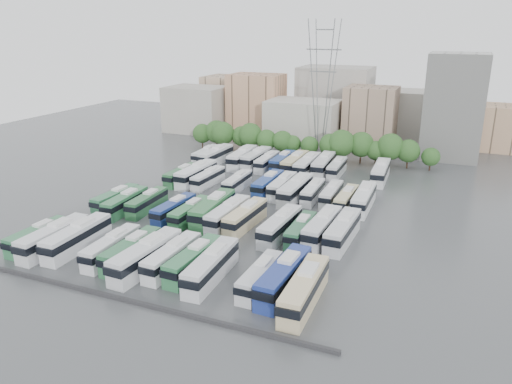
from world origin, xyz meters
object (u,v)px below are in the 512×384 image
at_px(bus_r3_s9, 323,164).
at_px(bus_r0_s4, 112,247).
at_px(bus_r1_s7, 228,214).
at_px(bus_r0_s8, 194,260).
at_px(bus_r0_s6, 146,256).
at_px(bus_r0_s7, 172,256).
at_px(bus_r2_s9, 295,190).
at_px(bus_r3_s13, 381,172).
at_px(bus_r3_s10, 337,168).
at_px(bus_r0_s1, 54,237).
at_px(bus_r2_s11, 331,194).
at_px(bus_r1_s0, 115,198).
at_px(bus_r2_s7, 268,184).
at_px(bus_r2_s12, 347,199).
at_px(bus_r1_s13, 343,230).
at_px(bus_r2_s8, 282,186).
at_px(bus_r1_s11, 301,230).
at_px(bus_r3_s8, 307,165).
at_px(bus_r1_s6, 213,209).
at_px(bus_r1_s12, 322,227).
at_px(apartment_tower, 454,107).
at_px(bus_r1_s2, 147,202).
at_px(bus_r3_s7, 295,163).
at_px(bus_r3_s5, 267,162).
at_px(bus_r0_s9, 211,266).
at_px(bus_r3_s1, 216,156).
at_px(bus_r1_s8, 245,217).
at_px(bus_r0_s0, 37,236).
at_px(bus_r1_s4, 174,209).
at_px(bus_r0_s5, 131,250).
at_px(bus_r3_s3, 242,157).
at_px(electricity_pylon, 323,81).
at_px(bus_r3_s6, 283,161).
at_px(bus_r2_s5, 237,182).
at_px(bus_r0_s13, 304,289).
at_px(bus_r0_s12, 284,276).
at_px(bus_r2_s2, 196,174).
at_px(bus_r0_s2, 77,237).
at_px(bus_r3_s4, 256,158).
at_px(bus_r2_s13, 364,199).
at_px(bus_r1_s1, 125,202).
at_px(bus_r2_s3, 208,178).

bearing_deg(bus_r3_s9, bus_r0_s4, -109.59).
bearing_deg(bus_r1_s7, bus_r0_s8, -78.12).
relative_size(bus_r0_s6, bus_r0_s7, 1.14).
bearing_deg(bus_r2_s9, bus_r3_s13, 56.09).
bearing_deg(bus_r3_s10, bus_r0_s1, -119.72).
relative_size(bus_r2_s11, bus_r3_s10, 0.97).
bearing_deg(bus_r1_s0, bus_r2_s7, 41.82).
distance_m(bus_r2_s7, bus_r2_s12, 16.81).
distance_m(bus_r0_s8, bus_r1_s13, 24.21).
distance_m(bus_r0_s1, bus_r2_s8, 44.23).
bearing_deg(bus_r1_s11, bus_r3_s8, 104.58).
height_order(bus_r1_s7, bus_r3_s9, bus_r3_s9).
relative_size(bus_r1_s6, bus_r1_s12, 1.05).
bearing_deg(bus_r1_s13, bus_r3_s10, 106.66).
relative_size(apartment_tower, bus_r3_s9, 1.91).
xyz_separation_m(bus_r3_s10, bus_r3_s13, (9.84, -0.46, 0.28)).
height_order(bus_r1_s2, bus_r3_s7, bus_r3_s7).
height_order(bus_r0_s7, bus_r0_s8, bus_r0_s8).
bearing_deg(bus_r3_s5, bus_r1_s11, -61.82).
xyz_separation_m(bus_r0_s9, bus_r3_s1, (-26.40, 52.63, 0.04)).
xyz_separation_m(apartment_tower, bus_r1_s8, (-29.13, -63.33, -11.10)).
xyz_separation_m(bus_r0_s0, bus_r1_s4, (13.03, 18.35, 0.00)).
xyz_separation_m(bus_r0_s8, bus_r2_s7, (-3.23, 35.95, 0.01)).
height_order(bus_r1_s7, bus_r1_s11, bus_r1_s7).
bearing_deg(bus_r3_s9, bus_r3_s10, -9.22).
relative_size(bus_r1_s11, bus_r3_s9, 0.81).
bearing_deg(bus_r0_s7, bus_r2_s9, 80.26).
height_order(bus_r0_s5, bus_r3_s5, bus_r0_s5).
height_order(bus_r1_s8, bus_r3_s3, bus_r3_s3).
relative_size(bus_r0_s9, bus_r1_s6, 0.95).
bearing_deg(bus_r0_s8, bus_r1_s12, 55.51).
relative_size(electricity_pylon, bus_r0_s9, 2.59).
relative_size(bus_r1_s7, bus_r3_s9, 0.93).
xyz_separation_m(bus_r1_s13, bus_r3_s3, (-33.01, 34.92, 0.05)).
bearing_deg(bus_r1_s4, bus_r3_s6, 82.43).
xyz_separation_m(bus_r0_s6, bus_r2_s5, (-3.23, 37.05, -0.43)).
bearing_deg(bus_r3_s13, bus_r1_s13, -92.68).
relative_size(bus_r0_s13, bus_r3_s3, 0.99).
height_order(bus_r0_s8, bus_r1_s2, bus_r0_s8).
distance_m(bus_r0_s7, bus_r3_s6, 53.81).
relative_size(bus_r0_s12, bus_r1_s12, 1.02).
bearing_deg(bus_r3_s10, bus_r2_s9, -101.21).
xyz_separation_m(bus_r1_s6, bus_r2_s2, (-13.31, 17.82, -0.02)).
xyz_separation_m(bus_r1_s0, bus_r1_s12, (39.50, 0.92, 0.29)).
bearing_deg(bus_r0_s2, bus_r3_s3, 84.48).
height_order(bus_r0_s5, bus_r3_s4, bus_r3_s4).
bearing_deg(bus_r2_s13, bus_r2_s2, 175.58).
relative_size(bus_r0_s2, bus_r2_s9, 0.99).
xyz_separation_m(bus_r1_s1, bus_r3_s1, (-0.04, 36.01, 0.23)).
bearing_deg(bus_r2_s3, bus_r3_s3, 91.85).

